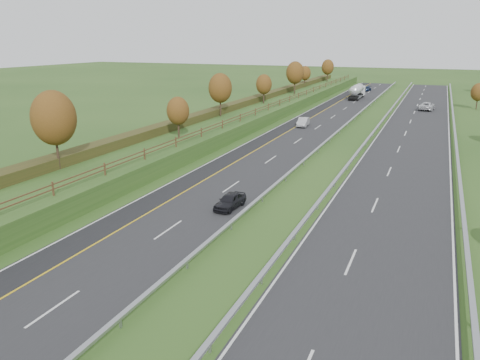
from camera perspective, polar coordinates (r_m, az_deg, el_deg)
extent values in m
plane|color=#2A4B1A|center=(63.39, 11.95, 3.48)|extent=(400.00, 400.00, 0.00)
cube|color=#252527|center=(69.98, 6.32, 5.00)|extent=(10.50, 200.00, 0.04)
cube|color=#252527|center=(67.30, 19.91, 3.62)|extent=(10.50, 200.00, 0.04)
cube|color=black|center=(71.11, 3.41, 5.26)|extent=(3.00, 200.00, 0.04)
cube|color=silver|center=(71.54, 2.43, 5.37)|extent=(0.15, 200.00, 0.01)
cube|color=gold|center=(70.63, 4.56, 5.18)|extent=(0.15, 200.00, 0.01)
cube|color=silver|center=(68.74, 10.36, 4.64)|extent=(0.15, 200.00, 0.01)
cube|color=silver|center=(67.70, 15.65, 4.10)|extent=(0.15, 200.00, 0.01)
cube|color=silver|center=(67.27, 24.19, 3.16)|extent=(0.15, 200.00, 0.01)
cube|color=silver|center=(28.42, -21.77, -14.31)|extent=(0.15, 4.00, 0.01)
cube|color=silver|center=(36.79, -8.73, -5.99)|extent=(0.15, 4.00, 0.01)
cube|color=silver|center=(32.28, 13.35, -9.64)|extent=(0.15, 4.00, 0.01)
cube|color=silver|center=(46.77, -1.09, -0.80)|extent=(0.15, 4.00, 0.01)
cube|color=silver|center=(43.31, 16.12, -2.94)|extent=(0.15, 4.00, 0.01)
cube|color=silver|center=(57.52, 3.76, 2.52)|extent=(0.15, 4.00, 0.01)
cube|color=silver|center=(54.75, 17.73, 1.01)|extent=(0.15, 4.00, 0.01)
cube|color=silver|center=(68.69, 7.08, 4.78)|extent=(0.15, 4.00, 0.01)
cube|color=silver|center=(66.38, 18.78, 3.59)|extent=(0.15, 4.00, 0.01)
cube|color=silver|center=(80.10, 9.47, 6.38)|extent=(0.15, 4.00, 0.01)
cube|color=silver|center=(78.13, 19.52, 5.39)|extent=(0.15, 4.00, 0.01)
cube|color=silver|center=(91.66, 11.27, 7.58)|extent=(0.15, 4.00, 0.01)
cube|color=silver|center=(89.95, 20.07, 6.72)|extent=(0.15, 4.00, 0.01)
cube|color=silver|center=(103.32, 12.67, 8.50)|extent=(0.15, 4.00, 0.01)
cube|color=silver|center=(101.80, 20.49, 7.74)|extent=(0.15, 4.00, 0.01)
cube|color=silver|center=(115.05, 13.79, 9.23)|extent=(0.15, 4.00, 0.01)
cube|color=silver|center=(113.69, 20.83, 8.55)|extent=(0.15, 4.00, 0.01)
cube|color=silver|center=(126.83, 14.71, 9.83)|extent=(0.15, 4.00, 0.01)
cube|color=silver|center=(125.60, 21.10, 9.20)|extent=(0.15, 4.00, 0.01)
cube|color=silver|center=(138.65, 15.48, 10.32)|extent=(0.15, 4.00, 0.01)
cube|color=silver|center=(137.52, 21.33, 9.74)|extent=(0.15, 4.00, 0.01)
cube|color=silver|center=(150.50, 16.12, 10.73)|extent=(0.15, 4.00, 0.01)
cube|color=silver|center=(149.46, 21.52, 10.20)|extent=(0.15, 4.00, 0.01)
cube|color=silver|center=(162.37, 16.68, 11.08)|extent=(0.15, 4.00, 0.01)
cube|color=silver|center=(161.41, 21.68, 10.58)|extent=(0.15, 4.00, 0.01)
cube|color=#2A4B1A|center=(74.45, -3.34, 6.55)|extent=(12.00, 200.00, 2.00)
cube|color=#303516|center=(75.09, -4.74, 7.80)|extent=(2.20, 180.00, 1.10)
cube|color=#422B19|center=(72.34, -0.13, 7.52)|extent=(0.08, 184.00, 0.10)
cube|color=#422B19|center=(72.28, -0.13, 7.83)|extent=(0.08, 184.00, 0.10)
cube|color=#422B19|center=(40.66, -21.83, -0.99)|extent=(0.12, 0.12, 1.20)
cube|color=#422B19|center=(45.27, -16.16, 1.29)|extent=(0.12, 0.12, 1.20)
cube|color=#422B19|center=(50.30, -11.56, 3.13)|extent=(0.12, 0.12, 1.20)
cube|color=#422B19|center=(55.64, -7.82, 4.61)|extent=(0.12, 0.12, 1.20)
cube|color=#422B19|center=(61.20, -4.73, 5.81)|extent=(0.12, 0.12, 1.20)
cube|color=#422B19|center=(66.93, -2.15, 6.80)|extent=(0.12, 0.12, 1.20)
cube|color=#422B19|center=(72.79, 0.02, 7.62)|extent=(0.12, 0.12, 1.20)
cube|color=#422B19|center=(78.75, 1.88, 8.31)|extent=(0.12, 0.12, 1.20)
cube|color=#422B19|center=(84.79, 3.48, 8.89)|extent=(0.12, 0.12, 1.20)
cube|color=#422B19|center=(90.90, 4.86, 9.39)|extent=(0.12, 0.12, 1.20)
cube|color=#422B19|center=(97.05, 6.08, 9.82)|extent=(0.12, 0.12, 1.20)
cube|color=#422B19|center=(103.25, 7.15, 10.20)|extent=(0.12, 0.12, 1.20)
cube|color=#422B19|center=(109.48, 8.11, 10.53)|extent=(0.12, 0.12, 1.20)
cube|color=#422B19|center=(115.74, 8.96, 10.82)|extent=(0.12, 0.12, 1.20)
cube|color=#422B19|center=(122.03, 9.73, 11.08)|extent=(0.12, 0.12, 1.20)
cube|color=#422B19|center=(128.34, 10.42, 11.32)|extent=(0.12, 0.12, 1.20)
cube|color=#422B19|center=(134.66, 11.05, 11.53)|extent=(0.12, 0.12, 1.20)
cube|color=#422B19|center=(141.01, 11.62, 11.72)|extent=(0.12, 0.12, 1.20)
cube|color=#422B19|center=(147.36, 12.14, 11.89)|extent=(0.12, 0.12, 1.20)
cube|color=#422B19|center=(153.73, 12.62, 12.05)|extent=(0.12, 0.12, 1.20)
cube|color=#422B19|center=(160.11, 13.07, 12.19)|extent=(0.12, 0.12, 1.20)
cube|color=#979A9F|center=(68.50, 10.92, 5.05)|extent=(0.32, 200.00, 0.18)
cube|color=#979A9F|center=(25.69, -14.37, -16.52)|extent=(0.10, 0.14, 0.56)
cube|color=#979A9F|center=(30.71, -6.45, -10.21)|extent=(0.10, 0.14, 0.56)
cube|color=#979A9F|center=(36.39, -1.07, -5.66)|extent=(0.10, 0.14, 0.56)
cube|color=#979A9F|center=(42.47, 2.76, -2.33)|extent=(0.10, 0.14, 0.56)
cube|color=#979A9F|center=(48.80, 5.60, 0.15)|extent=(0.10, 0.14, 0.56)
cube|color=#979A9F|center=(55.28, 7.78, 2.06)|extent=(0.10, 0.14, 0.56)
cube|color=#979A9F|center=(61.88, 9.51, 3.56)|extent=(0.10, 0.14, 0.56)
cube|color=#979A9F|center=(68.56, 10.90, 4.77)|extent=(0.10, 0.14, 0.56)
cube|color=#979A9F|center=(75.30, 12.05, 5.77)|extent=(0.10, 0.14, 0.56)
cube|color=#979A9F|center=(82.08, 13.01, 6.59)|extent=(0.10, 0.14, 0.56)
cube|color=#979A9F|center=(88.90, 13.83, 7.29)|extent=(0.10, 0.14, 0.56)
cube|color=#979A9F|center=(95.74, 14.53, 7.89)|extent=(0.10, 0.14, 0.56)
cube|color=#979A9F|center=(102.60, 15.14, 8.41)|extent=(0.10, 0.14, 0.56)
cube|color=#979A9F|center=(109.48, 15.68, 8.86)|extent=(0.10, 0.14, 0.56)
cube|color=#979A9F|center=(116.38, 16.15, 9.25)|extent=(0.10, 0.14, 0.56)
cube|color=#979A9F|center=(123.29, 16.57, 9.61)|extent=(0.10, 0.14, 0.56)
cube|color=#979A9F|center=(130.20, 16.95, 9.92)|extent=(0.10, 0.14, 0.56)
cube|color=#979A9F|center=(137.13, 17.29, 10.20)|extent=(0.10, 0.14, 0.56)
cube|color=#979A9F|center=(144.06, 17.60, 10.46)|extent=(0.10, 0.14, 0.56)
cube|color=#979A9F|center=(151.00, 17.88, 10.69)|extent=(0.10, 0.14, 0.56)
cube|color=#979A9F|center=(157.94, 18.13, 10.90)|extent=(0.10, 0.14, 0.56)
cube|color=#979A9F|center=(164.89, 18.37, 11.09)|extent=(0.10, 0.14, 0.56)
cube|color=#979A9F|center=(67.66, 15.15, 4.63)|extent=(0.32, 200.00, 0.18)
cube|color=#979A9F|center=(23.37, -3.68, -19.69)|extent=(0.10, 0.14, 0.56)
cube|color=#979A9F|center=(28.80, 2.66, -12.06)|extent=(0.10, 0.14, 0.56)
cube|color=#979A9F|center=(34.80, 6.69, -6.86)|extent=(0.10, 0.14, 0.56)
cube|color=#979A9F|center=(41.11, 9.46, -3.21)|extent=(0.10, 0.14, 0.56)
cube|color=#979A9F|center=(47.62, 11.46, -0.53)|extent=(0.10, 0.14, 0.56)
cube|color=#979A9F|center=(54.25, 12.98, 1.50)|extent=(0.10, 0.14, 0.56)
cube|color=#979A9F|center=(60.96, 14.17, 3.08)|extent=(0.10, 0.14, 0.56)
cube|color=#979A9F|center=(67.73, 15.12, 4.35)|extent=(0.10, 0.14, 0.56)
cube|color=#979A9F|center=(74.54, 15.91, 5.38)|extent=(0.10, 0.14, 0.56)
cube|color=#979A9F|center=(81.39, 16.56, 6.24)|extent=(0.10, 0.14, 0.56)
cube|color=#979A9F|center=(88.26, 17.11, 6.97)|extent=(0.10, 0.14, 0.56)
cube|color=#979A9F|center=(95.15, 17.59, 7.59)|extent=(0.10, 0.14, 0.56)
cube|color=#979A9F|center=(102.05, 18.00, 8.13)|extent=(0.10, 0.14, 0.56)
cube|color=#979A9F|center=(108.96, 18.36, 8.60)|extent=(0.10, 0.14, 0.56)
cube|color=#979A9F|center=(115.89, 18.68, 9.01)|extent=(0.10, 0.14, 0.56)
cube|color=#979A9F|center=(122.82, 18.96, 9.37)|extent=(0.10, 0.14, 0.56)
cube|color=#979A9F|center=(129.77, 19.21, 9.70)|extent=(0.10, 0.14, 0.56)
cube|color=#979A9F|center=(136.71, 19.44, 9.99)|extent=(0.10, 0.14, 0.56)
cube|color=#979A9F|center=(143.67, 19.65, 10.26)|extent=(0.10, 0.14, 0.56)
cube|color=#979A9F|center=(150.62, 19.83, 10.50)|extent=(0.10, 0.14, 0.56)
cube|color=#979A9F|center=(157.58, 20.00, 10.71)|extent=(0.10, 0.14, 0.56)
cube|color=#979A9F|center=(164.55, 20.16, 10.91)|extent=(0.10, 0.14, 0.56)
cube|color=#979A9F|center=(67.18, 24.89, 3.56)|extent=(0.32, 200.00, 0.18)
cube|color=#979A9F|center=(27.64, 26.51, -15.32)|extent=(0.10, 0.14, 0.56)
cube|color=#979A9F|center=(40.31, 25.59, -5.10)|extent=(0.10, 0.14, 0.56)
cube|color=#979A9F|center=(53.64, 25.13, 0.14)|extent=(0.10, 0.14, 0.56)
cube|color=#979A9F|center=(67.25, 24.85, 3.28)|extent=(0.10, 0.14, 0.56)
cube|color=#979A9F|center=(80.99, 24.67, 5.36)|extent=(0.10, 0.14, 0.56)
cube|color=#979A9F|center=(94.80, 24.54, 6.84)|extent=(0.10, 0.14, 0.56)
cube|color=#979A9F|center=(108.66, 24.44, 7.93)|extent=(0.10, 0.14, 0.56)
cube|color=#979A9F|center=(122.56, 24.37, 8.78)|extent=(0.10, 0.14, 0.56)
cube|color=#979A9F|center=(136.47, 24.31, 9.46)|extent=(0.10, 0.14, 0.56)
cube|color=#979A9F|center=(150.41, 24.26, 10.01)|extent=(0.10, 0.14, 0.56)
cube|color=#979A9F|center=(164.35, 24.21, 10.47)|extent=(0.10, 0.14, 0.56)
cylinder|color=#2D2116|center=(48.63, -21.33, 3.03)|extent=(0.24, 0.24, 3.15)
ellipsoid|color=#4F2F11|center=(48.00, -21.76, 7.05)|extent=(4.20, 4.20, 5.25)
cylinder|color=#2D2116|center=(61.01, -7.49, 6.15)|extent=(0.24, 0.24, 2.16)
ellipsoid|color=#4F2F11|center=(60.63, -7.57, 8.36)|extent=(2.88, 2.88, 3.60)
cylinder|color=#2D2116|center=(77.84, -2.40, 8.83)|extent=(0.24, 0.24, 2.88)
ellipsoid|color=#4F2F11|center=(77.47, -2.43, 11.15)|extent=(3.84, 3.84, 4.80)
cylinder|color=#2D2116|center=(94.00, 2.91, 10.02)|extent=(0.24, 0.24, 2.34)
ellipsoid|color=#4F2F11|center=(93.73, 2.93, 11.58)|extent=(3.12, 3.12, 3.90)
cylinder|color=#2D2116|center=(110.67, 6.67, 11.13)|extent=(0.24, 0.24, 3.06)
ellipsoid|color=#4F2F11|center=(110.39, 6.73, 12.87)|extent=(4.08, 4.08, 5.10)
cylinder|color=#2D2116|center=(128.64, 7.89, 11.68)|extent=(0.24, 0.24, 2.25)
ellipsoid|color=#4F2F11|center=(128.45, 7.94, 12.78)|extent=(3.00, 3.00, 3.75)
cylinder|color=#2D2116|center=(145.57, 10.58, 12.22)|extent=(0.24, 0.24, 2.70)
ellipsoid|color=#4F2F11|center=(145.38, 10.65, 13.38)|extent=(3.60, 3.60, 4.50)
cylinder|color=#2D2116|center=(111.76, 26.89, 8.27)|extent=(0.24, 0.24, 2.25)
ellipsoid|color=#4F2F11|center=(111.50, 27.06, 9.52)|extent=(3.00, 3.00, 3.75)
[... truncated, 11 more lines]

